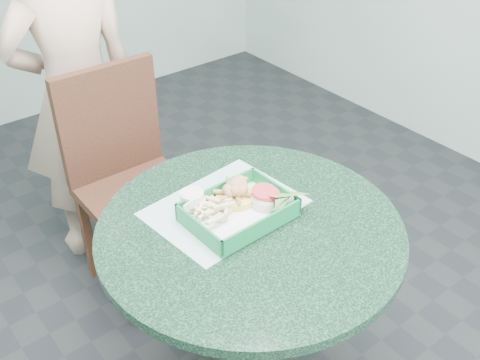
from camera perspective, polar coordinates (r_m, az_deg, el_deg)
cafe_table at (r=1.68m, az=0.98°, el=-9.63°), size 0.86×0.86×0.75m
dining_chair at (r=2.26m, az=-11.42°, el=1.14°), size 0.41×0.41×0.93m
diner_person at (r=2.38m, az=-16.14°, el=8.26°), size 0.57×0.40×1.50m
placemat at (r=1.63m, az=-1.57°, el=-3.37°), size 0.44×0.35×0.00m
food_basket at (r=1.58m, az=-0.14°, el=-4.01°), size 0.28×0.21×0.06m
crab_sandwich at (r=1.61m, az=-0.36°, el=-1.62°), size 0.12×0.12×0.07m
fries_pile at (r=1.57m, az=-2.43°, el=-3.57°), size 0.13×0.13×0.04m
sauce_ramekin at (r=1.59m, az=-4.83°, el=-2.23°), size 0.07×0.07×0.04m
garnish_cup at (r=1.60m, az=3.06°, el=-2.36°), size 0.13×0.12×0.05m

